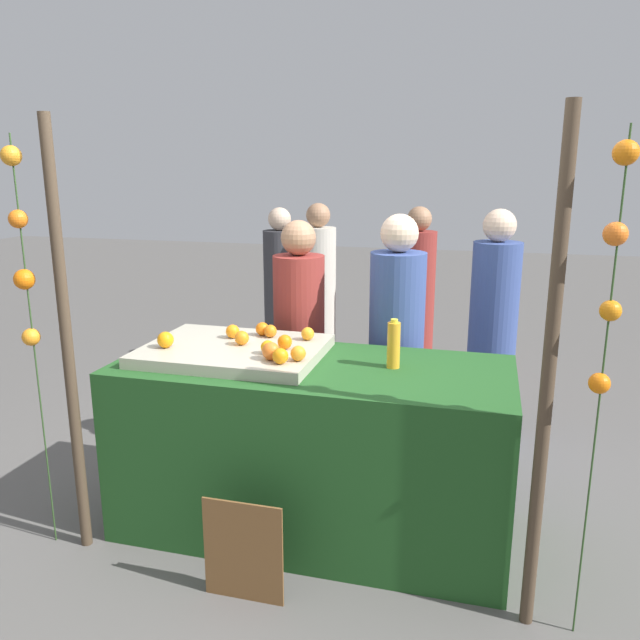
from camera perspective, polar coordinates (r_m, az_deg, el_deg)
name	(u,v)px	position (r m, az deg, el deg)	size (l,w,h in m)	color
ground_plane	(313,525)	(3.63, -0.65, -18.19)	(24.00, 24.00, 0.00)	#565451
stall_counter	(313,447)	(3.41, -0.67, -11.53)	(2.04, 0.88, 0.93)	#1E4C1E
orange_tray	(234,351)	(3.40, -7.86, -2.79)	(0.94, 0.73, 0.06)	#B2AD99
orange_0	(242,338)	(3.38, -7.16, -1.64)	(0.08, 0.08, 0.08)	orange
orange_1	(233,331)	(3.52, -7.99, -1.04)	(0.08, 0.08, 0.08)	orange
orange_2	(262,329)	(3.56, -5.30, -0.81)	(0.08, 0.08, 0.08)	orange
orange_3	(308,334)	(3.45, -1.14, -1.26)	(0.07, 0.07, 0.07)	orange
orange_4	(270,331)	(3.51, -4.56, -1.02)	(0.07, 0.07, 0.07)	orange
orange_5	(285,342)	(3.28, -3.24, -2.01)	(0.08, 0.08, 0.08)	orange
orange_6	(165,340)	(3.40, -13.94, -1.77)	(0.09, 0.09, 0.09)	orange
orange_7	(271,351)	(3.11, -4.51, -2.84)	(0.09, 0.09, 0.09)	orange
orange_8	(298,353)	(3.08, -2.01, -3.07)	(0.08, 0.08, 0.08)	orange
orange_9	(268,347)	(3.20, -4.80, -2.50)	(0.07, 0.07, 0.07)	orange
orange_10	(280,356)	(3.04, -3.65, -3.30)	(0.08, 0.08, 0.08)	orange
juice_bottle	(394,345)	(3.17, 6.74, -2.25)	(0.07, 0.07, 0.25)	gold
chalkboard_sign	(244,552)	(3.02, -6.98, -20.28)	(0.38, 0.03, 0.50)	brown
vendor_left	(299,355)	(4.01, -1.90, -3.24)	(0.32, 0.32, 1.61)	maroon
vendor_right	(396,360)	(3.85, 6.92, -3.69)	(0.33, 0.33, 1.66)	#384C8C
crowd_person_0	(416,303)	(5.65, 8.79, 1.58)	(0.32, 0.32, 1.59)	maroon
crowd_person_1	(281,297)	(5.91, -3.61, 2.12)	(0.31, 0.31, 1.56)	#333338
crowd_person_2	(492,336)	(4.54, 15.45, -1.43)	(0.33, 0.33, 1.65)	#384C8C
crowd_person_3	(318,297)	(5.76, -0.16, 2.08)	(0.32, 0.32, 1.61)	beige
canopy_post_left	(67,346)	(3.26, -22.10, -2.20)	(0.06, 0.06, 2.16)	#473828
canopy_post_right	(547,386)	(2.64, 20.05, -5.72)	(0.06, 0.06, 2.16)	#473828
garland_strand_left	(22,252)	(3.28, -25.60, 5.61)	(0.10, 0.10, 2.07)	#2D4C23
garland_strand_right	(613,268)	(2.54, 25.20, 4.33)	(0.10, 0.09, 2.07)	#2D4C23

